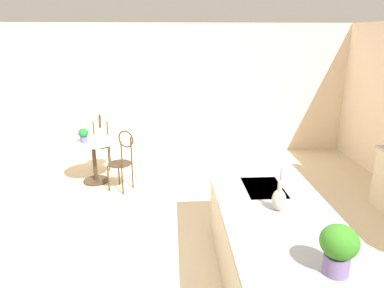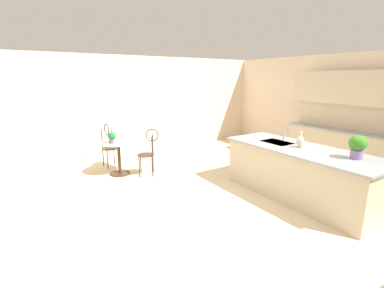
# 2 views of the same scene
# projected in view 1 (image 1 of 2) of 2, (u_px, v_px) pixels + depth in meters

# --- Properties ---
(ground_plane) EXTENTS (40.00, 40.00, 0.00)m
(ground_plane) POSITION_uv_depth(u_px,v_px,m) (186.00, 278.00, 3.70)
(ground_plane) COLOR beige
(wall_left_window) EXTENTS (0.12, 7.80, 2.70)m
(wall_left_window) POSITION_uv_depth(u_px,v_px,m) (177.00, 90.00, 7.35)
(wall_left_window) COLOR beige
(wall_left_window) RESTS_ON ground
(kitchen_island) EXTENTS (2.80, 1.06, 0.92)m
(kitchen_island) POSITION_uv_depth(u_px,v_px,m) (276.00, 255.00, 3.33)
(kitchen_island) COLOR beige
(kitchen_island) RESTS_ON ground
(bistro_table) EXTENTS (0.80, 0.80, 0.74)m
(bistro_table) POSITION_uv_depth(u_px,v_px,m) (94.00, 158.00, 6.01)
(bistro_table) COLOR #3D2D1E
(bistro_table) RESTS_ON ground
(chair_near_window) EXTENTS (0.50, 0.41, 1.04)m
(chair_near_window) POSITION_uv_depth(u_px,v_px,m) (101.00, 139.00, 6.63)
(chair_near_window) COLOR #3D2D1E
(chair_near_window) RESTS_ON ground
(chair_by_island) EXTENTS (0.52, 0.52, 1.04)m
(chair_by_island) POSITION_uv_depth(u_px,v_px,m) (122.00, 158.00, 5.63)
(chair_by_island) COLOR #3D2D1E
(chair_by_island) RESTS_ON ground
(sink_faucet) EXTENTS (0.02, 0.02, 0.22)m
(sink_faucet) POSITION_uv_depth(u_px,v_px,m) (281.00, 178.00, 3.69)
(sink_faucet) COLOR #B2B5BA
(sink_faucet) RESTS_ON kitchen_island
(potted_plant_on_table) EXTENTS (0.17, 0.17, 0.24)m
(potted_plant_on_table) POSITION_uv_depth(u_px,v_px,m) (83.00, 134.00, 5.84)
(potted_plant_on_table) COLOR #7A669E
(potted_plant_on_table) RESTS_ON bistro_table
(potted_plant_counter_far) EXTENTS (0.26, 0.26, 0.36)m
(potted_plant_counter_far) POSITION_uv_depth(u_px,v_px,m) (339.00, 247.00, 2.32)
(potted_plant_counter_far) COLOR #7A669E
(potted_plant_counter_far) RESTS_ON kitchen_island
(vase_on_counter) EXTENTS (0.13, 0.13, 0.29)m
(vase_on_counter) POSITION_uv_depth(u_px,v_px,m) (279.00, 199.00, 3.20)
(vase_on_counter) COLOR #BCB29E
(vase_on_counter) RESTS_ON kitchen_island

